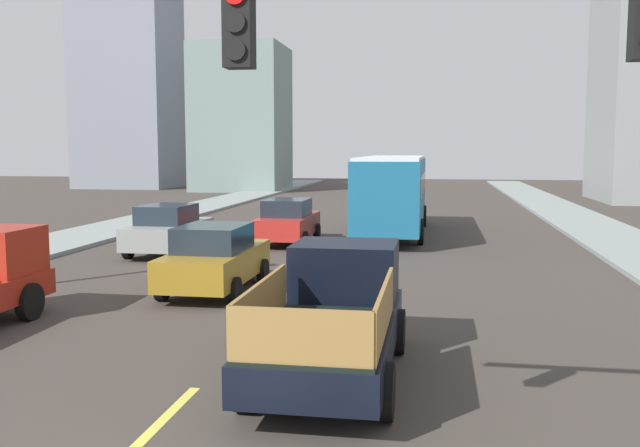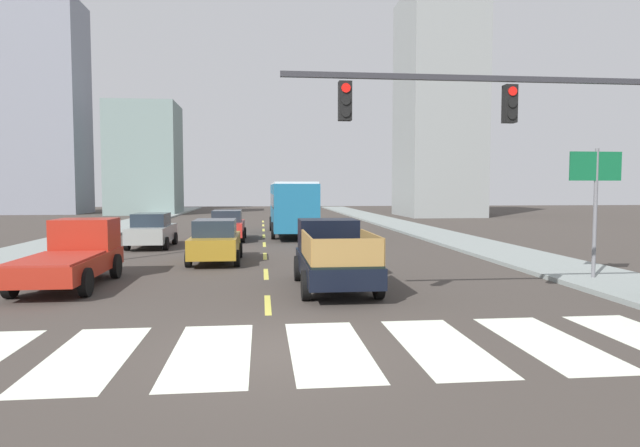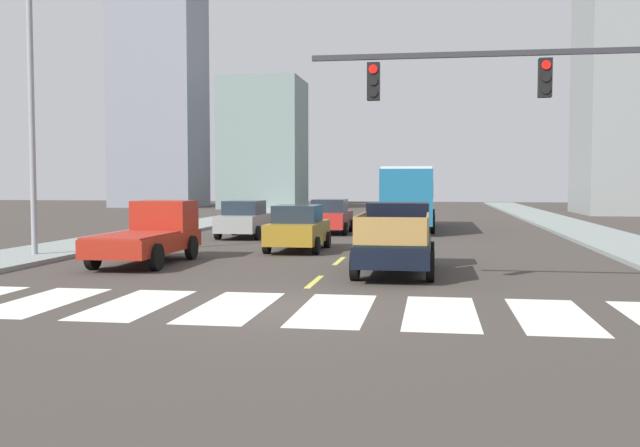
{
  "view_description": "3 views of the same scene",
  "coord_description": "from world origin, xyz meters",
  "px_view_note": "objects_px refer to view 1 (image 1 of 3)",
  "views": [
    {
      "loc": [
        3.59,
        -4.64,
        3.65
      ],
      "look_at": [
        0.06,
        16.39,
        1.35
      ],
      "focal_mm": 38.97,
      "sensor_mm": 36.0,
      "label": 1
    },
    {
      "loc": [
        -0.15,
        -9.84,
        2.97
      ],
      "look_at": [
        2.55,
        15.22,
        1.33
      ],
      "focal_mm": 30.74,
      "sensor_mm": 36.0,
      "label": 2
    },
    {
      "loc": [
        3.02,
        -14.38,
        2.6
      ],
      "look_at": [
        -1.34,
        13.51,
        0.96
      ],
      "focal_mm": 40.57,
      "sensor_mm": 36.0,
      "label": 3
    }
  ],
  "objects_px": {
    "pickup_stakebed": "(335,315)",
    "sedan_far": "(288,221)",
    "sedan_mid": "(215,258)",
    "city_bus": "(393,189)",
    "sedan_near_right": "(169,229)"
  },
  "relations": [
    {
      "from": "pickup_stakebed",
      "to": "sedan_far",
      "type": "distance_m",
      "value": 15.57
    },
    {
      "from": "pickup_stakebed",
      "to": "sedan_mid",
      "type": "xyz_separation_m",
      "value": [
        -3.97,
        5.83,
        -0.08
      ]
    },
    {
      "from": "sedan_mid",
      "to": "sedan_far",
      "type": "bearing_deg",
      "value": 92.19
    },
    {
      "from": "city_bus",
      "to": "sedan_far",
      "type": "bearing_deg",
      "value": -136.1
    },
    {
      "from": "city_bus",
      "to": "sedan_mid",
      "type": "relative_size",
      "value": 2.45
    },
    {
      "from": "sedan_far",
      "to": "sedan_near_right",
      "type": "distance_m",
      "value": 4.84
    },
    {
      "from": "sedan_mid",
      "to": "sedan_near_right",
      "type": "height_order",
      "value": "same"
    },
    {
      "from": "sedan_near_right",
      "to": "pickup_stakebed",
      "type": "bearing_deg",
      "value": -54.74
    },
    {
      "from": "city_bus",
      "to": "sedan_far",
      "type": "xyz_separation_m",
      "value": [
        -3.84,
        -3.41,
        -1.09
      ]
    },
    {
      "from": "pickup_stakebed",
      "to": "sedan_far",
      "type": "relative_size",
      "value": 1.18
    },
    {
      "from": "sedan_mid",
      "to": "sedan_near_right",
      "type": "distance_m",
      "value": 6.93
    },
    {
      "from": "sedan_far",
      "to": "sedan_mid",
      "type": "bearing_deg",
      "value": -89.95
    },
    {
      "from": "city_bus",
      "to": "sedan_far",
      "type": "relative_size",
      "value": 2.45
    },
    {
      "from": "sedan_mid",
      "to": "pickup_stakebed",
      "type": "bearing_deg",
      "value": -54.12
    },
    {
      "from": "city_bus",
      "to": "sedan_far",
      "type": "distance_m",
      "value": 5.25
    }
  ]
}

